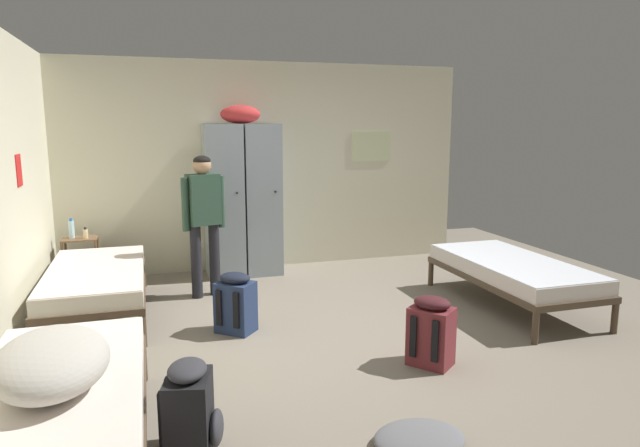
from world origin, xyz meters
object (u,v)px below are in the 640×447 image
Objects in this scene: bedding_heap at (51,362)px; backpack_maroon at (432,332)px; lotion_bottle at (86,233)px; water_bottle at (72,229)px; shelf_unit at (81,257)px; bed_left_rear at (96,279)px; person_traveler at (204,213)px; backpack_navy at (236,304)px; backpack_black at (191,410)px; bed_left_front at (59,398)px; bed_right at (512,270)px; locker_bank at (242,197)px; clothes_pile_grey at (419,439)px.

backpack_maroon is at bearing 14.77° from bedding_heap.
water_bottle is at bearing 158.20° from lotion_bottle.
shelf_unit is 0.30× the size of bed_left_rear.
bed_left_rear is at bearing 89.99° from bedding_heap.
lotion_bottle is (-0.18, 3.73, -0.02)m from bedding_heap.
person_traveler reaches higher than backpack_navy.
backpack_black is (0.87, -3.72, -0.37)m from lotion_bottle.
bed_left_front is at bearing 170.77° from backpack_black.
bed_left_front is 4.32m from bed_right.
bedding_heap is (0.25, -3.77, 0.30)m from shelf_unit.
backpack_navy is at bearing -82.69° from person_traveler.
locker_bank is at bearing 76.06° from backpack_black.
backpack_maroon is at bearing -40.67° from backpack_navy.
lotion_bottle is at bearing 149.34° from person_traveler.
water_bottle is (-4.35, 2.09, 0.29)m from bed_right.
locker_bank reaches higher than clothes_pile_grey.
bed_left_front is (-1.63, -3.67, -0.59)m from locker_bank.
lotion_bottle is at bearing 92.86° from bed_left_front.
water_bottle is (-0.33, 3.79, 0.03)m from bedding_heap.
locker_bank is 1.84m from lotion_bottle.
backpack_black is (0.69, 0.01, -0.38)m from bedding_heap.
bed_left_rear is (0.00, 2.50, 0.00)m from bed_left_front.
lotion_bottle is at bearing -29.74° from shelf_unit.
bedding_heap is at bearing -165.23° from backpack_maroon.
clothes_pile_grey is at bearing -15.00° from backpack_black.
backpack_black is at bearing 165.00° from clothes_pile_grey.
shelf_unit reaches higher than bed_left_rear.
bed_left_rear is 3.22m from backpack_maroon.
backpack_black is at bearing -74.94° from water_bottle.
clothes_pile_grey is at bearing -71.42° from backpack_navy.
bed_left_rear is at bearing 147.09° from backpack_navy.
bed_left_front is 2.45× the size of bedding_heap.
locker_bank is 3.96m from backpack_black.
water_bottle reaches higher than backpack_black.
backpack_navy is (1.23, 1.82, -0.38)m from bedding_heap.
bedding_heap is (-1.63, -3.79, -0.33)m from locker_bank.
bedding_heap is (-0.00, -2.62, 0.26)m from bed_left_rear.
clothes_pile_grey is at bearing -13.00° from bed_left_front.
locker_bank reaches higher than lotion_bottle.
shelf_unit is 0.29m from lotion_bottle.
bed_right is 14.81× the size of lotion_bottle.
lotion_bottle is at bearing 154.19° from bed_right.
person_traveler reaches higher than bedding_heap.
water_bottle is (-1.41, 0.81, -0.24)m from person_traveler.
backpack_navy is at bearing 56.10° from bedding_heap.
locker_bank is 1.98m from shelf_unit.
water_bottle reaches higher than bedding_heap.
locker_bank is at bearing 94.50° from clothes_pile_grey.
locker_bank is at bearing 66.09° from bed_left_front.
bed_left_rear is 14.81× the size of lotion_bottle.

